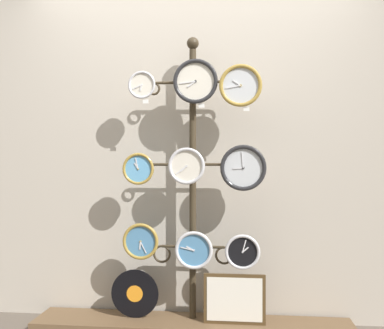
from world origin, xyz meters
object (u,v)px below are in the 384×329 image
(picture_frame, at_px, (234,299))
(clock_middle_center, at_px, (187,166))
(clock_bottom_left, at_px, (141,241))
(clock_bottom_center, at_px, (194,250))
(display_stand, at_px, (193,215))
(clock_top_center, at_px, (195,81))
(clock_middle_right, at_px, (243,168))
(clock_top_right, at_px, (241,86))
(clock_top_left, at_px, (142,85))
(clock_middle_left, at_px, (138,169))
(vinyl_record, at_px, (135,294))
(clock_bottom_right, at_px, (243,252))

(picture_frame, bearing_deg, clock_middle_center, -179.64)
(clock_bottom_left, height_order, clock_bottom_center, clock_bottom_left)
(display_stand, relative_size, clock_bottom_center, 7.81)
(clock_top_center, distance_m, clock_middle_right, 0.68)
(clock_middle_center, bearing_deg, clock_middle_right, 0.38)
(clock_top_right, bearing_deg, clock_top_left, 178.76)
(clock_top_right, relative_size, clock_middle_left, 1.31)
(clock_middle_right, distance_m, clock_bottom_left, 0.87)
(clock_top_left, height_order, clock_middle_left, clock_top_left)
(clock_top_right, distance_m, picture_frame, 1.44)
(clock_bottom_center, distance_m, picture_frame, 0.43)
(clock_middle_left, xyz_separation_m, clock_middle_center, (0.33, 0.01, 0.02))
(clock_bottom_center, bearing_deg, vinyl_record, 173.39)
(display_stand, height_order, clock_middle_left, display_stand)
(clock_middle_left, bearing_deg, clock_top_right, 0.35)
(clock_bottom_left, xyz_separation_m, clock_bottom_right, (0.70, -0.01, -0.06))
(display_stand, distance_m, clock_top_right, 0.95)
(picture_frame, bearing_deg, clock_bottom_center, -179.94)
(clock_bottom_left, bearing_deg, clock_middle_center, -0.45)
(clock_middle_left, relative_size, clock_bottom_left, 0.87)
(clock_middle_left, bearing_deg, vinyl_record, 122.07)
(clock_top_center, bearing_deg, clock_middle_right, -2.28)
(clock_middle_right, distance_m, clock_bottom_center, 0.66)
(display_stand, relative_size, clock_bottom_right, 8.57)
(clock_middle_right, height_order, clock_bottom_right, clock_middle_right)
(display_stand, relative_size, clock_middle_left, 9.24)
(clock_middle_right, relative_size, vinyl_record, 0.92)
(clock_bottom_left, relative_size, vinyl_record, 0.74)
(clock_top_right, height_order, clock_middle_center, clock_top_right)
(clock_top_right, height_order, picture_frame, clock_top_right)
(clock_middle_left, xyz_separation_m, picture_frame, (0.66, 0.02, -0.88))
(clock_middle_right, relative_size, clock_bottom_center, 1.20)
(clock_middle_left, relative_size, vinyl_record, 0.65)
(clock_top_left, xyz_separation_m, clock_top_center, (0.37, 0.01, 0.02))
(clock_top_left, relative_size, clock_bottom_left, 0.77)
(clock_middle_right, height_order, picture_frame, clock_middle_right)
(clock_middle_left, height_order, clock_bottom_right, clock_middle_left)
(clock_top_center, xyz_separation_m, clock_top_right, (0.31, -0.03, -0.04))
(display_stand, relative_size, picture_frame, 4.88)
(clock_bottom_center, height_order, vinyl_record, clock_bottom_center)
(clock_bottom_center, xyz_separation_m, clock_bottom_right, (0.33, -0.01, -0.00))
(clock_middle_center, bearing_deg, clock_bottom_center, 2.07)
(clock_middle_right, bearing_deg, clock_bottom_center, -179.87)
(clock_top_right, bearing_deg, picture_frame, 164.06)
(vinyl_record, bearing_deg, clock_bottom_right, -4.49)
(clock_bottom_center, bearing_deg, clock_middle_left, -177.65)
(clock_middle_center, bearing_deg, clock_top_left, 179.06)
(clock_bottom_right, bearing_deg, clock_top_center, 175.75)
(display_stand, height_order, picture_frame, display_stand)
(clock_top_center, relative_size, clock_middle_left, 1.40)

